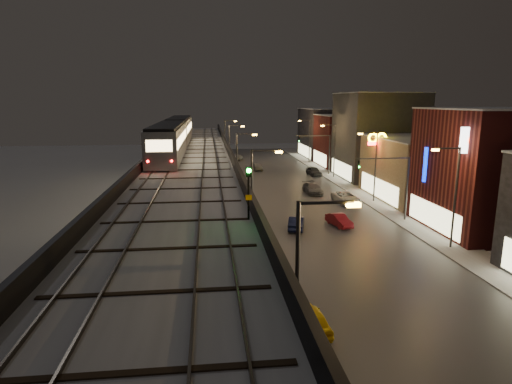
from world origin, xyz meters
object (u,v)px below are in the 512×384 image
car_far_white (239,157)px  car_onc_silver (339,221)px  car_taxi (309,319)px  car_onc_dark (346,198)px  sign_citgo (472,156)px  car_onc_white (312,189)px  subway_train (175,134)px  car_mid_silver (240,184)px  car_mid_dark (257,167)px  car_onc_red (314,171)px  car_near_white (296,223)px  rail_signal (249,183)px

car_far_white → car_onc_silver: size_ratio=0.99×
car_taxi → car_onc_dark: bearing=-118.4°
car_taxi → sign_citgo: 22.62m
car_onc_dark → car_onc_white: size_ratio=1.05×
car_onc_silver → subway_train: bearing=124.3°
car_mid_silver → car_onc_white: 10.94m
car_far_white → car_onc_silver: 52.59m
car_mid_dark → car_onc_red: (9.25, -7.19, 0.12)m
car_near_white → car_far_white: size_ratio=1.09×
rail_signal → car_onc_dark: bearing=62.7°
subway_train → car_mid_silver: size_ratio=7.93×
subway_train → car_onc_red: (22.60, 14.10, -7.71)m
car_taxi → car_onc_silver: (7.90, 19.78, -0.08)m
car_mid_silver → car_onc_red: (13.71, 9.91, 0.09)m
car_mid_silver → car_onc_silver: 22.42m
subway_train → car_onc_silver: (17.69, -16.43, -7.85)m
car_onc_silver → car_onc_dark: size_ratio=0.73×
car_onc_silver → car_onc_red: size_ratio=0.85×
car_mid_silver → car_onc_dark: bearing=137.3°
rail_signal → car_onc_red: bearing=72.1°
subway_train → car_onc_dark: size_ratio=7.39×
car_mid_silver → car_far_white: (2.08, 31.54, -0.03)m
car_near_white → sign_citgo: size_ratio=0.39×
car_far_white → car_onc_dark: bearing=119.7°
car_onc_dark → rail_signal: bearing=-122.4°
sign_citgo → subway_train: bearing=138.9°
car_onc_silver → car_onc_red: bearing=68.0°
car_far_white → sign_citgo: 61.85m
rail_signal → car_onc_silver: bearing=60.3°
car_taxi → car_near_white: (3.27, 19.24, -0.03)m
car_onc_silver → car_onc_white: car_onc_white is taller
car_taxi → car_onc_white: 36.86m
car_onc_dark → car_far_white: bearing=98.9°
car_onc_dark → car_onc_white: (-2.83, 6.19, -0.00)m
car_onc_dark → car_onc_white: car_onc_dark is taller
rail_signal → subway_train: bearing=100.0°
car_mid_dark → car_far_white: (-2.38, 14.44, 0.00)m
rail_signal → car_onc_red: size_ratio=0.63×
car_onc_white → rail_signal: bearing=-111.2°
car_onc_red → sign_citgo: bearing=-89.1°
subway_train → car_taxi: subway_train is taller
subway_train → car_near_white: bearing=-52.4°
subway_train → car_mid_dark: 26.32m
subway_train → car_mid_dark: bearing=57.9°
car_taxi → car_near_white: size_ratio=1.01×
car_near_white → car_onc_white: bearing=-93.9°
car_taxi → car_onc_silver: 21.30m
car_mid_dark → car_far_white: 14.63m
car_mid_dark → car_onc_dark: (8.27, -27.95, 0.08)m
rail_signal → car_mid_dark: bearing=83.1°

